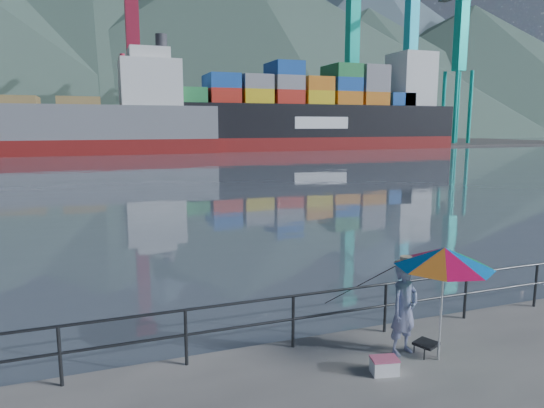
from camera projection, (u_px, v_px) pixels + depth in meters
The scene contains 13 objects.
harbor_water at pixel (103, 141), 127.69m from camera, with size 500.00×280.00×0.00m, color slate.
far_dock at pixel (160, 146), 96.78m from camera, with size 200.00×40.00×0.40m, color #514F4C.
guardrail at pixel (242, 328), 8.68m from camera, with size 22.00×0.06×1.03m.
mountains at pixel (191, 51), 207.17m from camera, with size 600.00×332.80×80.00m.
port_cranes at pixel (274, 62), 92.98m from camera, with size 116.00×28.00×38.40m.
container_stacks at pixel (287, 128), 106.15m from camera, with size 58.00×5.40×7.80m.
fisherman at pixel (404, 309), 8.74m from camera, with size 0.61×0.40×1.68m, color navy.
beach_umbrella at pixel (444, 257), 8.31m from camera, with size 1.93×1.93×2.05m.
folding_stool at pixel (426, 348), 8.77m from camera, with size 0.49×0.49×0.24m.
cooler_bag at pixel (384, 367), 8.11m from camera, with size 0.43×0.29×0.25m, color white.
fishing_rod at pixel (357, 328), 9.97m from camera, with size 0.02×0.02×2.23m, color black.
bulk_carrier at pixel (46, 125), 71.26m from camera, with size 53.64×9.28×14.50m.
container_ship at pixel (319, 115), 87.34m from camera, with size 54.98×9.16×18.10m.
Camera 1 is at (-2.31, -6.20, 4.12)m, focal length 32.00 mm.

